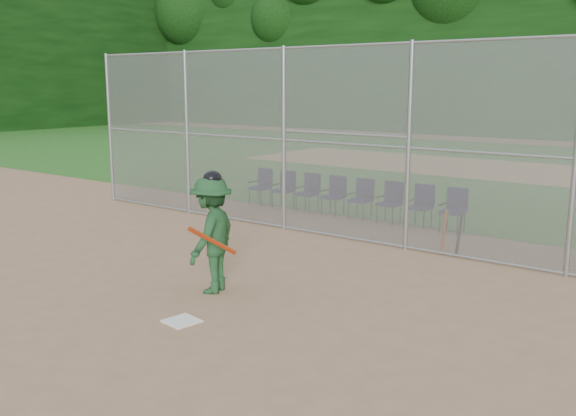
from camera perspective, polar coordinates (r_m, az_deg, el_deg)
The scene contains 16 objects.
ground at distance 9.50m, azimuth -9.23°, elevation -8.83°, with size 100.00×100.00×0.00m, color #A7805D.
grass_strip at distance 25.20m, azimuth 21.77°, elevation 2.90°, with size 100.00×100.00×0.00m, color #25641E.
dirt_patch_far at distance 25.20m, azimuth 21.77°, elevation 2.91°, with size 24.00×24.00×0.00m, color tan.
backstop_fence at distance 12.95m, azimuth 6.71°, elevation 5.90°, with size 16.09×0.09×4.00m.
treeline at distance 27.04m, azimuth 23.80°, elevation 14.95°, with size 81.00×60.00×11.00m.
home_plate at distance 9.02m, azimuth -9.41°, elevation -9.88°, with size 0.42×0.42×0.02m, color white.
batter_at_plate at distance 9.96m, azimuth -6.80°, elevation -2.30°, with size 1.07×1.43×1.91m.
spare_bats at distance 12.55m, azimuth 14.33°, elevation -2.15°, with size 0.36×0.25×0.85m.
chair_0 at distance 17.24m, azimuth -2.51°, elevation 1.88°, with size 0.54×0.52×0.96m, color #10133B, non-canonical shape.
chair_1 at distance 16.76m, azimuth -0.46°, elevation 1.63°, with size 0.54×0.52×0.96m, color #10133B, non-canonical shape.
chair_2 at distance 16.30m, azimuth 1.72°, elevation 1.36°, with size 0.54×0.52×0.96m, color #10133B, non-canonical shape.
chair_3 at distance 15.87m, azimuth 4.01°, elevation 1.08°, with size 0.54×0.52×0.96m, color #10133B, non-canonical shape.
chair_4 at distance 15.47m, azimuth 6.43°, elevation 0.78°, with size 0.54×0.52×0.96m, color #10133B, non-canonical shape.
chair_5 at distance 15.09m, azimuth 8.98°, elevation 0.46°, with size 0.54×0.52×0.96m, color #10133B, non-canonical shape.
chair_6 at distance 14.75m, azimuth 11.64°, elevation 0.12°, with size 0.54×0.52×0.96m, color #10133B, non-canonical shape.
chair_7 at distance 14.44m, azimuth 14.43°, elevation -0.23°, with size 0.54×0.52×0.96m, color #10133B, non-canonical shape.
Camera 1 is at (6.52, -6.14, 3.19)m, focal length 40.00 mm.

